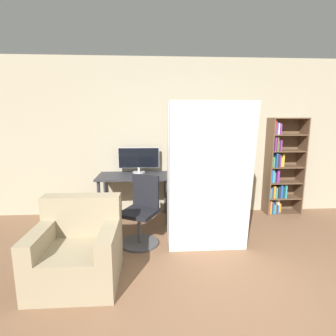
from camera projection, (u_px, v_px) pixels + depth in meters
The scene contains 9 objects.
ground_plane at pixel (236, 323), 2.20m from camera, with size 16.00×16.00×0.00m, color brown.
wall_back at pixel (191, 138), 4.62m from camera, with size 8.00×0.06×2.70m.
desk at pixel (134, 181), 4.34m from camera, with size 1.19×0.65×0.77m.
monitor at pixel (139, 159), 4.48m from camera, with size 0.70×0.21×0.44m.
office_chair at pixel (141, 217), 3.56m from camera, with size 0.59×0.59×0.92m.
bookshelf at pixel (280, 169), 4.66m from camera, with size 0.62×0.32×1.70m.
mattress_near at pixel (210, 179), 3.26m from camera, with size 1.02×0.40×1.90m.
mattress_far at pixel (206, 174), 3.54m from camera, with size 1.02×0.32×1.90m.
armchair at pixel (78, 250), 2.76m from camera, with size 0.85×0.80×0.85m.
Camera 1 is at (-0.69, -1.88, 1.68)m, focal length 28.00 mm.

